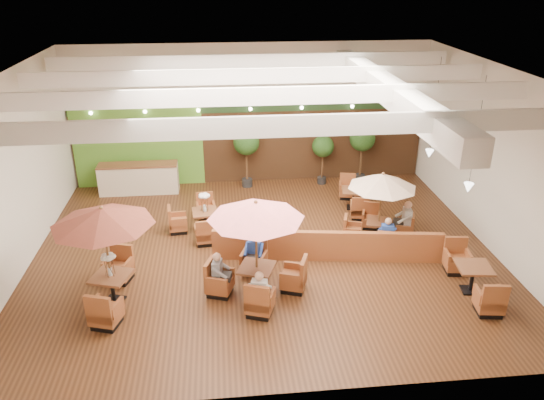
{
  "coord_description": "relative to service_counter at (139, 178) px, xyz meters",
  "views": [
    {
      "loc": [
        -1.22,
        -14.34,
        8.16
      ],
      "look_at": [
        0.3,
        0.5,
        1.5
      ],
      "focal_mm": 35.0,
      "sensor_mm": 36.0,
      "label": 1
    }
  ],
  "objects": [
    {
      "name": "topiary_1",
      "position": [
        7.22,
        0.2,
        0.91
      ],
      "size": [
        0.87,
        0.87,
        2.01
      ],
      "color": "black",
      "rests_on": "ground"
    },
    {
      "name": "table_2",
      "position": [
        8.11,
        -4.74,
        1.03
      ],
      "size": [
        2.4,
        2.4,
        2.34
      ],
      "rotation": [
        0.0,
        0.0,
        -0.3
      ],
      "color": "brown",
      "rests_on": "ground"
    },
    {
      "name": "table_1",
      "position": [
        4.01,
        -7.31,
        1.27
      ],
      "size": [
        2.83,
        2.83,
        2.73
      ],
      "rotation": [
        0.0,
        0.0,
        -0.34
      ],
      "color": "brown",
      "rests_on": "ground"
    },
    {
      "name": "table_0",
      "position": [
        0.22,
        -7.37,
        1.52
      ],
      "size": [
        2.57,
        2.87,
        2.78
      ],
      "rotation": [
        0.0,
        0.0,
        -0.3
      ],
      "color": "brown",
      "rests_on": "ground"
    },
    {
      "name": "diner_0",
      "position": [
        4.01,
        -8.31,
        0.18
      ],
      "size": [
        0.44,
        0.39,
        0.81
      ],
      "rotation": [
        0.0,
        0.0,
        -0.25
      ],
      "color": "silver",
      "rests_on": "ground"
    },
    {
      "name": "diner_4",
      "position": [
        8.97,
        -4.74,
        0.2
      ],
      "size": [
        0.38,
        0.45,
        0.86
      ],
      "rotation": [
        0.0,
        0.0,
        1.42
      ],
      "color": "silver",
      "rests_on": "ground"
    },
    {
      "name": "booth_divider",
      "position": [
        6.22,
        -5.83,
        -0.11
      ],
      "size": [
        6.82,
        1.1,
        0.95
      ],
      "primitive_type": "cube",
      "rotation": [
        0.0,
        0.0,
        -0.14
      ],
      "color": "brown",
      "rests_on": "ground"
    },
    {
      "name": "service_counter",
      "position": [
        0.0,
        0.0,
        0.0
      ],
      "size": [
        3.0,
        0.75,
        1.18
      ],
      "color": "beige",
      "rests_on": "ground"
    },
    {
      "name": "diner_3",
      "position": [
        8.11,
        -5.59,
        0.16
      ],
      "size": [
        0.4,
        0.34,
        0.75
      ],
      "rotation": [
        0.0,
        0.0,
        -0.18
      ],
      "color": "#294EB4",
      "rests_on": "ground"
    },
    {
      "name": "room",
      "position": [
        4.65,
        -3.88,
        3.05
      ],
      "size": [
        14.04,
        14.0,
        5.52
      ],
      "color": "#381E0F",
      "rests_on": "ground"
    },
    {
      "name": "diner_1",
      "position": [
        4.01,
        -6.31,
        0.16
      ],
      "size": [
        0.41,
        0.37,
        0.77
      ],
      "rotation": [
        0.0,
        0.0,
        2.87
      ],
      "color": "#294EB4",
      "rests_on": "ground"
    },
    {
      "name": "topiary_2",
      "position": [
        8.79,
        0.2,
        1.17
      ],
      "size": [
        1.01,
        1.01,
        2.35
      ],
      "color": "black",
      "rests_on": "ground"
    },
    {
      "name": "diner_2",
      "position": [
        3.01,
        -7.31,
        0.17
      ],
      "size": [
        0.37,
        0.42,
        0.8
      ],
      "rotation": [
        0.0,
        0.0,
        4.5
      ],
      "color": "slate",
      "rests_on": "ground"
    },
    {
      "name": "table_3",
      "position": [
        2.35,
        -3.52,
        -0.14
      ],
      "size": [
        1.68,
        2.47,
        1.5
      ],
      "rotation": [
        0.0,
        0.0,
        0.1
      ],
      "color": "brown",
      "rests_on": "ground"
    },
    {
      "name": "topiary_0",
      "position": [
        4.19,
        0.2,
        1.17
      ],
      "size": [
        1.01,
        1.01,
        2.35
      ],
      "color": "black",
      "rests_on": "ground"
    },
    {
      "name": "table_5",
      "position": [
        7.91,
        -2.25,
        -0.24
      ],
      "size": [
        0.96,
        2.52,
        0.91
      ],
      "rotation": [
        0.0,
        0.0,
        -0.2
      ],
      "color": "brown",
      "rests_on": "ground"
    },
    {
      "name": "table_4",
      "position": [
        9.8,
        -7.86,
        -0.2
      ],
      "size": [
        1.0,
        2.71,
        0.99
      ],
      "rotation": [
        0.0,
        0.0,
        -0.13
      ],
      "color": "brown",
      "rests_on": "ground"
    }
  ]
}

